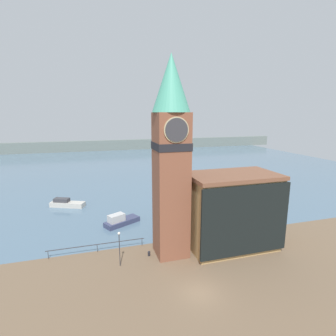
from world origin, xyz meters
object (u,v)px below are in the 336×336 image
Objects in this scene: clock_tower at (171,154)px; mooring_bollard_near at (149,253)px; boat_far at (67,203)px; lamp_post at (119,243)px; boat_near at (120,221)px; pier_building at (232,211)px.

mooring_bollard_near is at bearing 177.97° from clock_tower.
lamp_post is (7.80, -23.57, 2.36)m from boat_far.
mooring_bollard_near is at bearing -105.06° from boat_near.
mooring_bollard_near is 4.80m from lamp_post.
boat_near is 1.42× the size of lamp_post.
mooring_bollard_near is 0.15× the size of lamp_post.
pier_building reaches higher than mooring_bollard_near.
boat_far is at bearing 122.88° from clock_tower.
pier_building is at bearing -4.21° from clock_tower.
boat_near is 14.80m from boat_far.
pier_building reaches higher than lamp_post.
clock_tower is 2.07× the size of pier_building.
clock_tower is at bearing -33.45° from boat_far.
pier_building is 2.74× the size of lamp_post.
lamp_post is (-15.06, -0.53, -2.12)m from pier_building.
lamp_post is at bearing -170.30° from clock_tower.
clock_tower reaches higher than mooring_bollard_near.
boat_far is at bearing 100.30° from boat_near.
pier_building is at bearing -21.56° from boat_far.
clock_tower is 17.26m from boat_near.
boat_far is 1.57× the size of lamp_post.
pier_building is 1.75× the size of boat_far.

